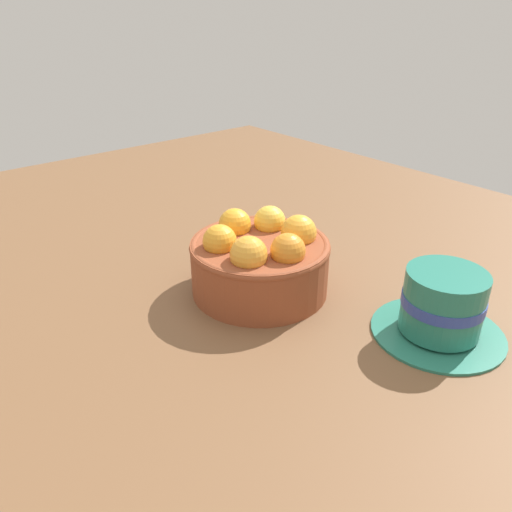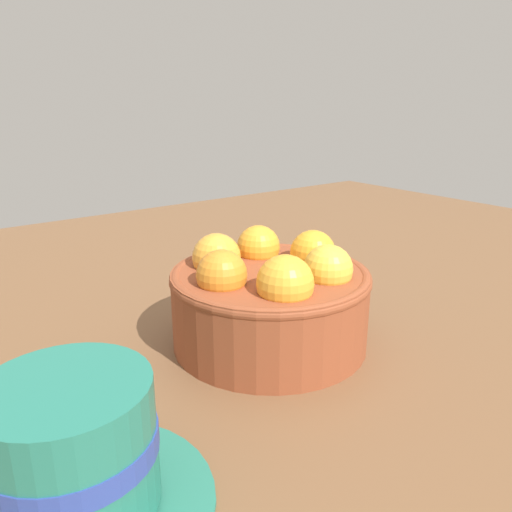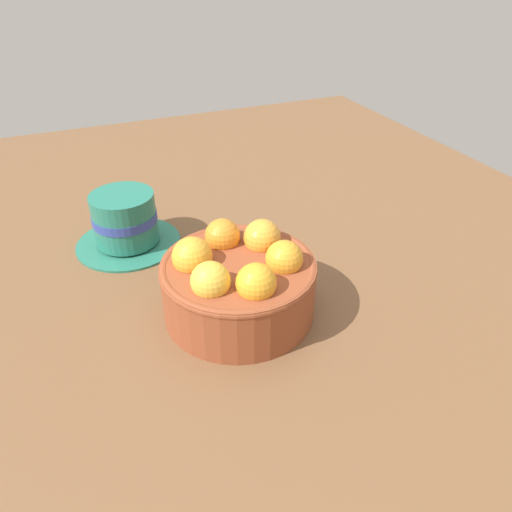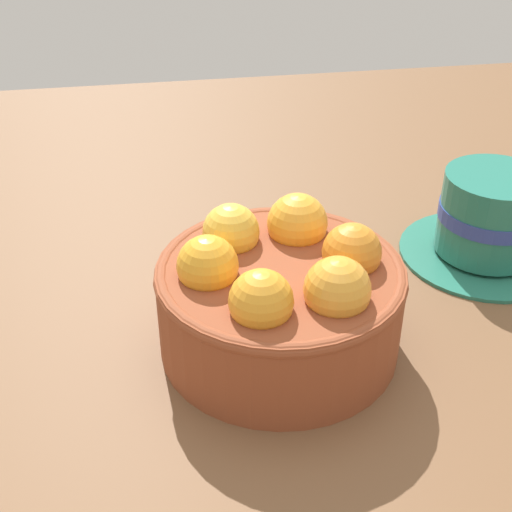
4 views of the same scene
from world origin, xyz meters
The scene contains 3 objects.
ground_plane centered at (0.00, 0.00, -2.06)cm, with size 137.30×109.57×4.12cm, color brown.
terracotta_bowl centered at (-0.02, -0.01, 4.08)cm, with size 16.07×16.07×9.00cm.
coffee_cup centered at (-18.51, -8.29, 3.25)cm, with size 13.45×13.45×7.14cm.
Camera 2 is at (-23.15, -28.97, 19.36)cm, focal length 34.59 mm.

